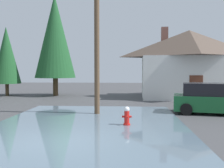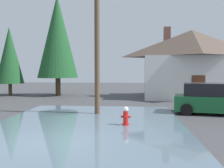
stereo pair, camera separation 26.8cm
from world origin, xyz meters
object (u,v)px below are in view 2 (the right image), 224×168
Objects in this scene: utility_pole at (97,23)px; house at (191,63)px; parked_car at (211,99)px; pine_tree_mid_left at (57,37)px; pine_tree_tall_left at (10,55)px; fire_hydrant at (126,116)px.

house is at bearing 52.65° from utility_pole.
pine_tree_mid_left is at bearing 140.45° from parked_car.
pine_tree_tall_left is at bearing 134.96° from utility_pole.
fire_hydrant is 17.03m from pine_tree_tall_left.
pine_tree_mid_left is at bearing 176.24° from house.
parked_car is 0.68× the size of pine_tree_tall_left.
pine_tree_tall_left reaches higher than fire_hydrant.
fire_hydrant is at bearing -62.27° from pine_tree_mid_left.
parked_car is at bearing -95.15° from house.
parked_car is (4.60, 3.43, 0.39)m from fire_hydrant.
pine_tree_tall_left is (-16.56, 0.43, 0.72)m from house.
utility_pole is at bearing -127.35° from house.
utility_pole reaches higher than pine_tree_mid_left.
pine_tree_mid_left is at bearing 117.73° from fire_hydrant.
pine_tree_mid_left is (-12.08, 0.79, 2.47)m from house.
pine_tree_tall_left is 0.68× the size of pine_tree_mid_left.
pine_tree_mid_left is (4.49, 0.37, 1.74)m from pine_tree_tall_left.
fire_hydrant is 13.38m from house.
utility_pole is at bearing 120.04° from fire_hydrant.
pine_tree_tall_left is (-9.57, 9.59, -1.16)m from utility_pole.
fire_hydrant is at bearing -47.91° from pine_tree_tall_left.
fire_hydrant is 5.56m from utility_pole.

